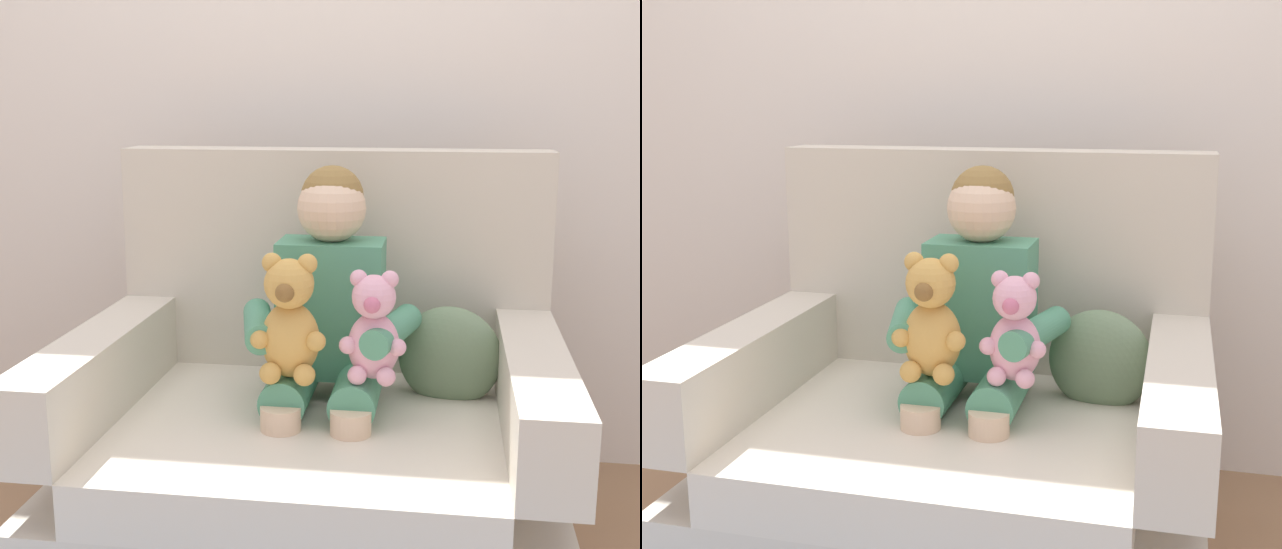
{
  "view_description": "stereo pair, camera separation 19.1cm",
  "coord_description": "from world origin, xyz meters",
  "views": [
    {
      "loc": [
        0.3,
        -1.9,
        1.15
      ],
      "look_at": [
        0.03,
        -0.05,
        0.75
      ],
      "focal_mm": 47.58,
      "sensor_mm": 36.0,
      "label": 1
    },
    {
      "loc": [
        0.49,
        -1.86,
        1.15
      ],
      "look_at": [
        0.03,
        -0.05,
        0.75
      ],
      "focal_mm": 47.58,
      "sensor_mm": 36.0,
      "label": 2
    }
  ],
  "objects": [
    {
      "name": "throw_pillow",
      "position": [
        0.32,
        0.17,
        0.5
      ],
      "size": [
        0.27,
        0.15,
        0.26
      ],
      "primitive_type": "ellipsoid",
      "rotation": [
        0.0,
        0.0,
        -0.12
      ],
      "color": "slate",
      "rests_on": "armchair"
    },
    {
      "name": "armchair",
      "position": [
        0.0,
        0.06,
        0.31
      ],
      "size": [
        1.16,
        0.93,
        1.01
      ],
      "color": "beige",
      "rests_on": "ground"
    },
    {
      "name": "plush_honey",
      "position": [
        -0.04,
        -0.07,
        0.65
      ],
      "size": [
        0.17,
        0.14,
        0.29
      ],
      "rotation": [
        0.0,
        0.0,
        -0.26
      ],
      "color": "gold",
      "rests_on": "armchair"
    },
    {
      "name": "seated_child",
      "position": [
        0.03,
        0.08,
        0.62
      ],
      "size": [
        0.45,
        0.39,
        0.82
      ],
      "rotation": [
        0.0,
        0.0,
        -0.12
      ],
      "color": "#4C9370",
      "rests_on": "armchair"
    },
    {
      "name": "plush_pink",
      "position": [
        0.15,
        -0.06,
        0.63
      ],
      "size": [
        0.15,
        0.12,
        0.26
      ],
      "rotation": [
        0.0,
        0.0,
        -0.15
      ],
      "color": "#EAA8BC",
      "rests_on": "armchair"
    },
    {
      "name": "back_wall",
      "position": [
        0.0,
        0.78,
        1.3
      ],
      "size": [
        6.0,
        0.1,
        2.6
      ],
      "primitive_type": "cube",
      "color": "silver",
      "rests_on": "ground"
    }
  ]
}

